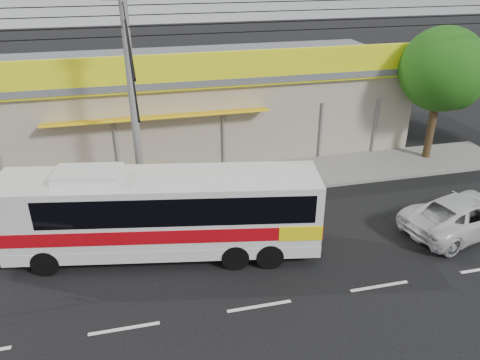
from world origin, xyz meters
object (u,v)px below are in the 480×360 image
object	(u,v)px
motorbike_red	(68,183)
utility_pole	(125,20)
tree_near	(445,72)
white_car	(464,214)
coach_bus	(165,210)

from	to	relation	value
motorbike_red	utility_pole	bearing A→B (deg)	-134.83
motorbike_red	tree_near	bearing A→B (deg)	-101.79
motorbike_red	white_car	bearing A→B (deg)	-124.95
motorbike_red	utility_pole	size ratio (longest dim) A/B	0.06
utility_pole	motorbike_red	bearing A→B (deg)	146.85
motorbike_red	white_car	size ratio (longest dim) A/B	0.38
utility_pole	tree_near	distance (m)	15.02
coach_bus	white_car	bearing A→B (deg)	4.79
motorbike_red	white_car	xyz separation A→B (m)	(14.85, -6.38, 0.04)
motorbike_red	tree_near	size ratio (longest dim) A/B	0.29
motorbike_red	utility_pole	world-z (taller)	utility_pole
coach_bus	utility_pole	world-z (taller)	utility_pole
white_car	utility_pole	distance (m)	14.30
white_car	coach_bus	bearing A→B (deg)	70.82
white_car	tree_near	world-z (taller)	tree_near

